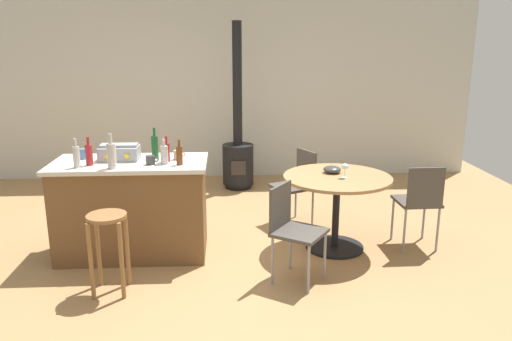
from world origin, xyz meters
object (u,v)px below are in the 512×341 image
(cup_0, at_px, (84,154))
(cup_1, at_px, (151,160))
(wood_stove, at_px, (238,151))
(bottle_2, at_px, (155,146))
(toolbox, at_px, (119,152))
(dining_table, at_px, (337,193))
(bottle_1, at_px, (179,155))
(bottle_4, at_px, (89,154))
(bottle_3, at_px, (112,155))
(wine_glass, at_px, (345,167))
(cup_2, at_px, (178,155))
(bottle_5, at_px, (167,152))
(bottle_6, at_px, (76,156))
(wooden_stool, at_px, (108,237))
(folding_chair_left, at_px, (292,226))
(kitchen_island, at_px, (132,208))
(folding_chair_near, at_px, (420,199))
(folding_chair_far, at_px, (297,182))
(serving_bowl, at_px, (332,169))
(bottle_0, at_px, (164,154))

(cup_0, relative_size, cup_1, 0.96)
(wood_stove, distance_m, bottle_2, 2.32)
(toolbox, bearing_deg, dining_table, -2.05)
(bottle_1, relative_size, bottle_4, 0.89)
(bottle_3, relative_size, wine_glass, 2.19)
(cup_2, bearing_deg, dining_table, -2.06)
(cup_0, bearing_deg, bottle_5, -11.23)
(bottle_5, bearing_deg, bottle_6, -167.03)
(wooden_stool, relative_size, dining_table, 0.64)
(bottle_2, distance_m, cup_2, 0.25)
(dining_table, relative_size, cup_0, 9.28)
(wooden_stool, bearing_deg, bottle_2, 72.86)
(folding_chair_left, xyz_separation_m, cup_1, (-1.26, 0.52, 0.48))
(kitchen_island, xyz_separation_m, bottle_4, (-0.34, -0.12, 0.57))
(folding_chair_left, relative_size, wood_stove, 0.37)
(wood_stove, bearing_deg, cup_0, -126.41)
(folding_chair_near, distance_m, bottle_4, 3.21)
(folding_chair_far, xyz_separation_m, bottle_3, (-1.82, -1.00, 0.56))
(cup_0, bearing_deg, bottle_6, -84.19)
(bottle_4, bearing_deg, bottle_3, -29.63)
(wooden_stool, distance_m, toolbox, 1.01)
(kitchen_island, xyz_separation_m, wine_glass, (2.06, -0.07, 0.39))
(bottle_4, bearing_deg, cup_2, 13.05)
(wood_stove, relative_size, bottle_6, 8.64)
(wine_glass, bearing_deg, dining_table, 127.44)
(serving_bowl, bearing_deg, cup_0, 179.85)
(bottle_1, relative_size, serving_bowl, 1.32)
(bottle_4, height_order, cup_1, bottle_4)
(kitchen_island, relative_size, toolbox, 3.96)
(wine_glass, bearing_deg, folding_chair_far, 112.77)
(kitchen_island, bearing_deg, folding_chair_left, -23.60)
(folding_chair_near, bearing_deg, serving_bowl, 168.12)
(cup_0, height_order, wine_glass, cup_0)
(dining_table, bearing_deg, folding_chair_near, -3.59)
(serving_bowl, bearing_deg, bottle_6, -172.03)
(bottle_0, distance_m, cup_1, 0.14)
(serving_bowl, bearing_deg, bottle_2, 179.95)
(kitchen_island, bearing_deg, bottle_5, -4.25)
(cup_0, height_order, cup_2, cup_0)
(wood_stove, relative_size, cup_1, 19.37)
(bottle_3, height_order, cup_0, bottle_3)
(bottle_2, xyz_separation_m, bottle_6, (-0.65, -0.34, -0.01))
(bottle_2, height_order, cup_0, bottle_2)
(kitchen_island, height_order, serving_bowl, kitchen_island)
(dining_table, bearing_deg, wine_glass, -52.56)
(kitchen_island, distance_m, wood_stove, 2.48)
(folding_chair_far, bearing_deg, bottle_6, -156.14)
(wooden_stool, bearing_deg, wine_glass, 18.79)
(bottle_3, bearing_deg, folding_chair_left, -13.82)
(bottle_1, xyz_separation_m, cup_0, (-0.95, 0.29, -0.04))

